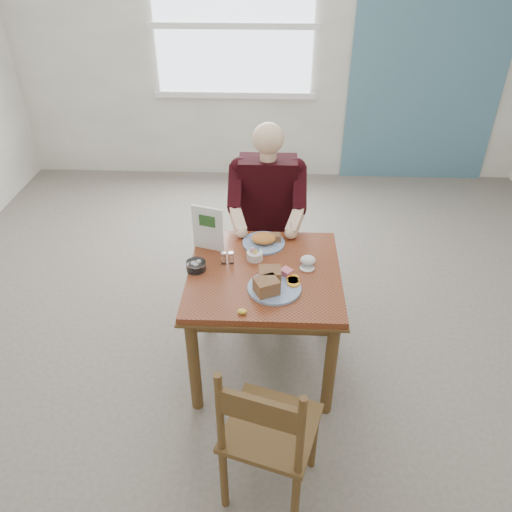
{
  "coord_description": "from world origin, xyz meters",
  "views": [
    {
      "loc": [
        0.05,
        -2.4,
        2.48
      ],
      "look_at": [
        -0.05,
        0.0,
        0.86
      ],
      "focal_mm": 35.0,
      "sensor_mm": 36.0,
      "label": 1
    }
  ],
  "objects_px": {
    "chair_far": "(267,238)",
    "diner": "(267,205)",
    "chair_near": "(268,434)",
    "table": "(264,286)",
    "near_plate": "(272,283)",
    "far_plate": "(264,240)"
  },
  "relations": [
    {
      "from": "near_plate",
      "to": "far_plate",
      "type": "bearing_deg",
      "value": 96.75
    },
    {
      "from": "chair_near",
      "to": "diner",
      "type": "relative_size",
      "value": 0.69
    },
    {
      "from": "table",
      "to": "chair_far",
      "type": "relative_size",
      "value": 0.97
    },
    {
      "from": "chair_near",
      "to": "diner",
      "type": "distance_m",
      "value": 1.67
    },
    {
      "from": "near_plate",
      "to": "diner",
      "type": "bearing_deg",
      "value": 93.13
    },
    {
      "from": "chair_near",
      "to": "table",
      "type": "bearing_deg",
      "value": 92.95
    },
    {
      "from": "chair_far",
      "to": "far_plate",
      "type": "bearing_deg",
      "value": -90.83
    },
    {
      "from": "chair_far",
      "to": "far_plate",
      "type": "height_order",
      "value": "chair_far"
    },
    {
      "from": "diner",
      "to": "near_plate",
      "type": "xyz_separation_m",
      "value": [
        0.05,
        -0.88,
        -0.02
      ]
    },
    {
      "from": "near_plate",
      "to": "far_plate",
      "type": "relative_size",
      "value": 1.24
    },
    {
      "from": "diner",
      "to": "far_plate",
      "type": "distance_m",
      "value": 0.41
    },
    {
      "from": "chair_far",
      "to": "diner",
      "type": "xyz_separation_m",
      "value": [
        0.0,
        -0.09,
        0.33
      ]
    },
    {
      "from": "chair_far",
      "to": "chair_near",
      "type": "bearing_deg",
      "value": -88.41
    },
    {
      "from": "table",
      "to": "diner",
      "type": "height_order",
      "value": "diner"
    },
    {
      "from": "chair_far",
      "to": "chair_near",
      "type": "distance_m",
      "value": 1.73
    },
    {
      "from": "table",
      "to": "near_plate",
      "type": "distance_m",
      "value": 0.23
    },
    {
      "from": "diner",
      "to": "near_plate",
      "type": "bearing_deg",
      "value": -86.87
    },
    {
      "from": "chair_near",
      "to": "far_plate",
      "type": "height_order",
      "value": "chair_near"
    },
    {
      "from": "chair_near",
      "to": "far_plate",
      "type": "relative_size",
      "value": 3.11
    },
    {
      "from": "table",
      "to": "chair_far",
      "type": "bearing_deg",
      "value": 90.0
    },
    {
      "from": "chair_far",
      "to": "diner",
      "type": "height_order",
      "value": "diner"
    },
    {
      "from": "chair_near",
      "to": "near_plate",
      "type": "height_order",
      "value": "chair_near"
    }
  ]
}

